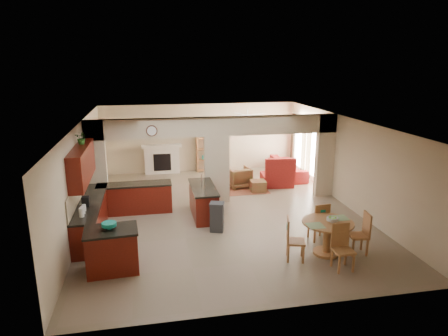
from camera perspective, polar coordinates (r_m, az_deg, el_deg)
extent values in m
plane|color=#756551|center=(12.25, -0.22, -6.41)|extent=(10.00, 10.00, 0.00)
plane|color=white|center=(11.52, -0.24, 6.66)|extent=(10.00, 10.00, 0.00)
plane|color=beige|center=(16.63, -3.45, 4.34)|extent=(8.00, 0.00, 8.00)
plane|color=beige|center=(7.24, 7.27, -10.24)|extent=(8.00, 0.00, 8.00)
plane|color=beige|center=(11.77, -19.74, -1.03)|extent=(0.00, 10.00, 10.00)
plane|color=beige|center=(13.13, 17.19, 0.79)|extent=(0.00, 10.00, 10.00)
cube|color=beige|center=(12.68, -17.77, 0.26)|extent=(0.60, 0.25, 2.80)
cube|color=beige|center=(12.84, -1.06, -0.23)|extent=(0.80, 0.25, 2.20)
cube|color=beige|center=(13.86, 14.18, 1.74)|extent=(0.60, 0.25, 2.80)
cube|color=beige|center=(12.54, -1.09, 5.96)|extent=(8.00, 0.25, 0.60)
cube|color=#431207|center=(11.27, -18.38, -6.81)|extent=(0.60, 3.20, 0.86)
cube|color=black|center=(11.12, -18.57, -4.63)|extent=(0.62, 3.22, 0.05)
cube|color=tan|center=(11.06, -20.14, -3.15)|extent=(0.02, 3.20, 0.55)
cube|color=#431207|center=(12.46, -12.59, -4.30)|extent=(2.20, 0.60, 0.86)
cube|color=black|center=(12.32, -12.71, -2.31)|extent=(2.22, 0.62, 0.05)
cube|color=#431207|center=(10.85, -19.65, 0.51)|extent=(0.35, 2.40, 0.90)
cube|color=#431207|center=(11.91, -2.98, -4.85)|extent=(0.65, 1.80, 0.86)
cube|color=black|center=(11.77, -3.01, -2.76)|extent=(0.70, 1.85, 0.05)
cube|color=silver|center=(11.13, -2.36, -6.36)|extent=(0.58, 0.04, 0.70)
cylinder|color=#52281B|center=(12.22, -10.28, 5.24)|extent=(0.34, 0.03, 0.34)
cube|color=#984E37|center=(14.42, 2.91, -3.06)|extent=(1.60, 1.30, 0.01)
cube|color=beige|center=(16.52, -8.83, 1.10)|extent=(1.40, 0.28, 1.10)
cube|color=black|center=(16.40, -8.81, 0.81)|extent=(0.70, 0.04, 0.70)
cube|color=beige|center=(16.37, -8.91, 3.12)|extent=(1.60, 0.35, 0.10)
cube|color=olive|center=(16.60, -2.14, 2.57)|extent=(1.00, 0.32, 1.80)
cube|color=white|center=(15.17, 13.02, 2.16)|extent=(0.02, 0.90, 1.90)
cube|color=white|center=(16.70, 10.69, 3.45)|extent=(0.02, 0.90, 1.90)
cube|color=white|center=(15.96, 11.77, 2.31)|extent=(0.02, 0.70, 2.10)
cube|color=#3F1C19|center=(14.62, 13.81, 1.64)|extent=(0.10, 0.28, 2.30)
cube|color=#3F1C19|center=(15.69, 12.01, 2.64)|extent=(0.10, 0.28, 2.30)
cube|color=#3F1C19|center=(16.14, 11.33, 3.02)|extent=(0.10, 0.28, 2.30)
cube|color=#3F1C19|center=(17.23, 9.84, 3.84)|extent=(0.10, 0.28, 2.30)
cylinder|color=white|center=(14.78, 3.35, 7.55)|extent=(1.00, 1.00, 0.10)
cube|color=#431207|center=(9.22, -15.67, -11.36)|extent=(1.13, 0.83, 0.93)
cube|color=black|center=(9.02, -15.89, -8.56)|extent=(1.18, 0.88, 0.05)
cylinder|color=#138976|center=(9.01, -16.08, -7.93)|extent=(0.31, 0.31, 0.15)
cube|color=#2B2C2E|center=(10.86, -1.01, -7.16)|extent=(0.43, 0.40, 0.75)
cylinder|color=olive|center=(9.78, 14.62, -7.54)|extent=(1.21, 1.21, 0.04)
cylinder|color=olive|center=(9.93, 14.47, -9.64)|extent=(0.18, 0.18, 0.78)
cylinder|color=olive|center=(10.09, 14.33, -11.59)|extent=(0.62, 0.62, 0.07)
cylinder|color=#60C029|center=(9.72, 15.23, -7.13)|extent=(0.27, 0.27, 0.14)
imported|color=maroon|center=(16.17, 9.02, 0.07)|extent=(2.48, 1.04, 0.71)
cube|color=maroon|center=(14.95, 7.54, -1.64)|extent=(1.19, 1.01, 0.44)
imported|color=maroon|center=(14.60, 2.13, -1.32)|extent=(0.91, 0.93, 0.74)
cube|color=maroon|center=(14.22, 4.85, -2.56)|extent=(0.55, 0.55, 0.38)
imported|color=#1F5416|center=(11.06, -19.67, 4.07)|extent=(0.39, 0.36, 0.34)
cube|color=olive|center=(10.62, 13.27, -7.66)|extent=(0.45, 0.45, 0.05)
cube|color=olive|center=(10.93, 13.56, -8.34)|extent=(0.04, 0.04, 0.44)
cube|color=olive|center=(10.77, 11.96, -8.59)|extent=(0.04, 0.04, 0.44)
cube|color=olive|center=(10.66, 14.45, -9.01)|extent=(0.04, 0.04, 0.44)
cube|color=olive|center=(10.50, 12.82, -9.28)|extent=(0.04, 0.04, 0.44)
cube|color=olive|center=(10.36, 13.88, -6.51)|extent=(0.42, 0.08, 0.55)
cube|color=#138976|center=(10.32, 13.97, -6.19)|extent=(0.14, 0.02, 0.14)
cube|color=olive|center=(10.16, 18.62, -9.17)|extent=(0.47, 0.47, 0.05)
cube|color=olive|center=(10.33, 17.27, -10.03)|extent=(0.04, 0.04, 0.44)
cube|color=olive|center=(10.05, 17.95, -10.82)|extent=(0.04, 0.04, 0.44)
cube|color=olive|center=(10.45, 19.04, -9.88)|extent=(0.04, 0.04, 0.44)
cube|color=olive|center=(10.17, 19.77, -10.66)|extent=(0.04, 0.04, 0.44)
cube|color=olive|center=(10.11, 19.76, -7.53)|extent=(0.09, 0.42, 0.55)
cube|color=#138976|center=(10.10, 19.93, -7.15)|extent=(0.03, 0.14, 0.14)
cube|color=olive|center=(9.32, 16.66, -11.25)|extent=(0.43, 0.43, 0.05)
cube|color=olive|center=(9.21, 16.13, -13.13)|extent=(0.04, 0.04, 0.44)
cube|color=olive|center=(9.37, 18.00, -12.78)|extent=(0.04, 0.04, 0.44)
cube|color=olive|center=(9.47, 15.13, -12.23)|extent=(0.04, 0.04, 0.44)
cube|color=olive|center=(9.63, 16.96, -11.91)|extent=(0.04, 0.04, 0.44)
cube|color=olive|center=(9.34, 16.23, -9.12)|extent=(0.42, 0.05, 0.55)
cube|color=#138976|center=(9.33, 16.19, -8.67)|extent=(0.14, 0.01, 0.14)
cube|color=olive|center=(9.49, 10.20, -10.32)|extent=(0.52, 0.52, 0.05)
cube|color=olive|center=(9.46, 11.26, -12.02)|extent=(0.04, 0.04, 0.44)
cube|color=olive|center=(9.76, 11.08, -11.12)|extent=(0.04, 0.04, 0.44)
cube|color=olive|center=(9.43, 9.16, -12.01)|extent=(0.04, 0.04, 0.44)
cube|color=olive|center=(9.73, 9.05, -11.10)|extent=(0.04, 0.04, 0.44)
cube|color=olive|center=(9.36, 9.11, -8.64)|extent=(0.16, 0.41, 0.55)
cube|color=#138976|center=(9.33, 8.98, -8.24)|extent=(0.05, 0.14, 0.14)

